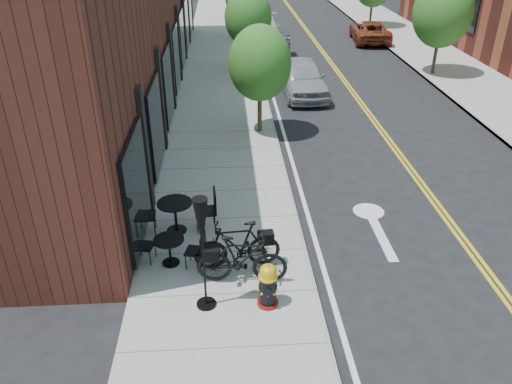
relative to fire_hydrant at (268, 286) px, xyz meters
name	(u,v)px	position (x,y,z in m)	size (l,w,h in m)	color
ground	(317,294)	(1.10, 0.36, -0.60)	(120.00, 120.00, 0.00)	black
sidewalk_near	(222,123)	(-0.90, 10.36, -0.54)	(4.00, 70.00, 0.12)	#9E9B93
building_near	(111,13)	(-5.40, 14.36, 2.90)	(5.00, 28.00, 7.00)	#481E17
tree_near_a	(260,63)	(0.50, 9.36, 2.00)	(2.20, 2.20, 3.81)	#382B1E
tree_near_b	(248,18)	(0.50, 17.36, 2.11)	(2.30, 2.30, 3.98)	#382B1E
tree_far_b	(443,12)	(9.70, 16.36, 2.46)	(2.80, 2.80, 4.62)	#382B1E
fire_hydrant	(268,286)	(0.00, 0.00, 0.00)	(0.47, 0.47, 1.01)	maroon
bicycle_left	(237,245)	(-0.57, 1.29, 0.10)	(0.55, 1.95, 1.17)	black
bicycle_right	(242,260)	(-0.49, 0.75, 0.11)	(0.55, 1.96, 1.18)	black
bistro_set_b	(175,212)	(-2.06, 2.84, 0.06)	(2.03, 0.94, 1.08)	black
bistro_set_c	(169,248)	(-2.10, 1.51, -0.04)	(1.65, 0.83, 0.87)	black
patio_umbrella	(202,232)	(-1.26, 0.05, 1.32)	(0.41, 0.41, 2.51)	black
parked_car_a	(302,77)	(2.70, 13.82, 0.18)	(1.84, 4.59, 1.56)	#9D9EA4
parked_car_b	(277,49)	(2.18, 19.60, 0.06)	(1.41, 4.03, 1.33)	black
parked_car_c	(264,29)	(1.90, 24.84, 0.10)	(1.95, 4.80, 1.39)	silver
parked_car_far	(370,31)	(8.50, 23.98, 0.04)	(2.13, 4.62, 1.28)	maroon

